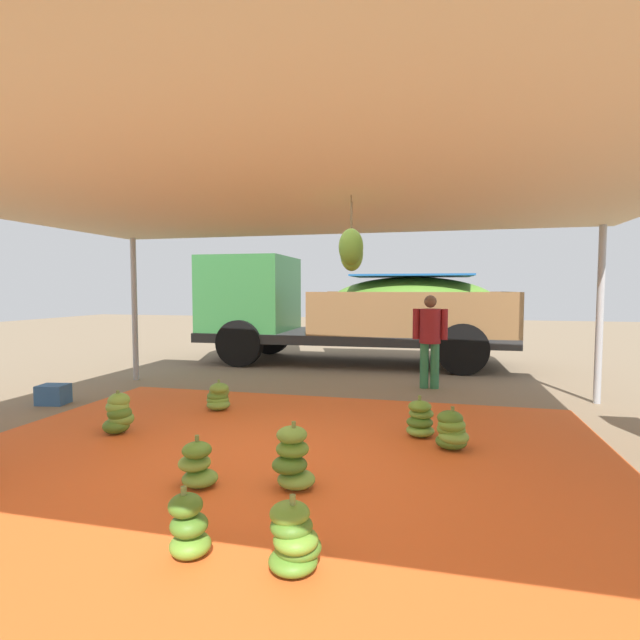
{
  "coord_description": "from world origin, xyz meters",
  "views": [
    {
      "loc": [
        1.54,
        -4.35,
        1.66
      ],
      "look_at": [
        -0.17,
        2.6,
        1.2
      ],
      "focal_mm": 27.02,
      "sensor_mm": 36.0,
      "label": 1
    }
  ],
  "objects_px": {
    "banana_bunch_4": "(218,397)",
    "banana_bunch_9": "(452,431)",
    "banana_bunch_0": "(189,527)",
    "banana_bunch_5": "(119,414)",
    "banana_bunch_10": "(294,539)",
    "banana_bunch_1": "(420,419)",
    "worker_0": "(430,334)",
    "banana_bunch_2": "(197,465)",
    "cargo_truck_main": "(345,308)",
    "banana_bunch_3": "(293,459)",
    "crate_0": "(53,394)"
  },
  "relations": [
    {
      "from": "banana_bunch_2",
      "to": "banana_bunch_1",
      "type": "bearing_deg",
      "value": 46.33
    },
    {
      "from": "banana_bunch_1",
      "to": "banana_bunch_2",
      "type": "distance_m",
      "value": 2.55
    },
    {
      "from": "banana_bunch_9",
      "to": "crate_0",
      "type": "xyz_separation_m",
      "value": [
        -5.52,
        0.69,
        -0.06
      ]
    },
    {
      "from": "banana_bunch_3",
      "to": "banana_bunch_9",
      "type": "relative_size",
      "value": 1.23
    },
    {
      "from": "banana_bunch_5",
      "to": "crate_0",
      "type": "distance_m",
      "value": 2.1
    },
    {
      "from": "banana_bunch_3",
      "to": "banana_bunch_0",
      "type": "bearing_deg",
      "value": -105.04
    },
    {
      "from": "banana_bunch_1",
      "to": "worker_0",
      "type": "bearing_deg",
      "value": 88.93
    },
    {
      "from": "banana_bunch_1",
      "to": "banana_bunch_3",
      "type": "relative_size",
      "value": 0.83
    },
    {
      "from": "worker_0",
      "to": "crate_0",
      "type": "relative_size",
      "value": 4.01
    },
    {
      "from": "banana_bunch_10",
      "to": "worker_0",
      "type": "bearing_deg",
      "value": 83.09
    },
    {
      "from": "banana_bunch_0",
      "to": "banana_bunch_5",
      "type": "height_order",
      "value": "banana_bunch_5"
    },
    {
      "from": "banana_bunch_5",
      "to": "banana_bunch_10",
      "type": "xyz_separation_m",
      "value": [
        2.74,
        -2.11,
        -0.03
      ]
    },
    {
      "from": "banana_bunch_3",
      "to": "crate_0",
      "type": "xyz_separation_m",
      "value": [
        -4.21,
        1.98,
        -0.1
      ]
    },
    {
      "from": "banana_bunch_4",
      "to": "crate_0",
      "type": "bearing_deg",
      "value": -174.33
    },
    {
      "from": "banana_bunch_0",
      "to": "worker_0",
      "type": "bearing_deg",
      "value": 76.43
    },
    {
      "from": "banana_bunch_3",
      "to": "banana_bunch_4",
      "type": "bearing_deg",
      "value": 128.12
    },
    {
      "from": "cargo_truck_main",
      "to": "worker_0",
      "type": "height_order",
      "value": "cargo_truck_main"
    },
    {
      "from": "banana_bunch_4",
      "to": "banana_bunch_9",
      "type": "bearing_deg",
      "value": -17.1
    },
    {
      "from": "banana_bunch_4",
      "to": "banana_bunch_5",
      "type": "relative_size",
      "value": 0.86
    },
    {
      "from": "banana_bunch_10",
      "to": "banana_bunch_1",
      "type": "bearing_deg",
      "value": 77.54
    },
    {
      "from": "banana_bunch_1",
      "to": "banana_bunch_10",
      "type": "relative_size",
      "value": 1.01
    },
    {
      "from": "banana_bunch_3",
      "to": "worker_0",
      "type": "distance_m",
      "value": 4.58
    },
    {
      "from": "banana_bunch_0",
      "to": "banana_bunch_10",
      "type": "relative_size",
      "value": 0.99
    },
    {
      "from": "worker_0",
      "to": "banana_bunch_4",
      "type": "bearing_deg",
      "value": -141.76
    },
    {
      "from": "banana_bunch_3",
      "to": "crate_0",
      "type": "distance_m",
      "value": 4.65
    },
    {
      "from": "banana_bunch_4",
      "to": "banana_bunch_10",
      "type": "bearing_deg",
      "value": -58.03
    },
    {
      "from": "banana_bunch_0",
      "to": "worker_0",
      "type": "distance_m",
      "value": 5.78
    },
    {
      "from": "banana_bunch_3",
      "to": "banana_bunch_1",
      "type": "bearing_deg",
      "value": 59.54
    },
    {
      "from": "banana_bunch_2",
      "to": "banana_bunch_9",
      "type": "distance_m",
      "value": 2.55
    },
    {
      "from": "banana_bunch_1",
      "to": "banana_bunch_4",
      "type": "height_order",
      "value": "banana_bunch_1"
    },
    {
      "from": "banana_bunch_1",
      "to": "banana_bunch_3",
      "type": "xyz_separation_m",
      "value": [
        -0.98,
        -1.67,
        0.04
      ]
    },
    {
      "from": "banana_bunch_10",
      "to": "cargo_truck_main",
      "type": "xyz_separation_m",
      "value": [
        -1.24,
        8.0,
        1.04
      ]
    },
    {
      "from": "banana_bunch_5",
      "to": "cargo_truck_main",
      "type": "height_order",
      "value": "cargo_truck_main"
    },
    {
      "from": "cargo_truck_main",
      "to": "banana_bunch_4",
      "type": "bearing_deg",
      "value": -100.61
    },
    {
      "from": "worker_0",
      "to": "banana_bunch_2",
      "type": "bearing_deg",
      "value": -111.56
    },
    {
      "from": "banana_bunch_5",
      "to": "cargo_truck_main",
      "type": "distance_m",
      "value": 6.16
    },
    {
      "from": "banana_bunch_1",
      "to": "banana_bunch_10",
      "type": "distance_m",
      "value": 2.88
    },
    {
      "from": "banana_bunch_3",
      "to": "worker_0",
      "type": "bearing_deg",
      "value": 76.82
    },
    {
      "from": "banana_bunch_5",
      "to": "crate_0",
      "type": "height_order",
      "value": "banana_bunch_5"
    },
    {
      "from": "banana_bunch_1",
      "to": "crate_0",
      "type": "distance_m",
      "value": 5.2
    },
    {
      "from": "banana_bunch_1",
      "to": "banana_bunch_5",
      "type": "xyz_separation_m",
      "value": [
        -3.36,
        -0.71,
        0.03
      ]
    },
    {
      "from": "banana_bunch_0",
      "to": "banana_bunch_4",
      "type": "distance_m",
      "value": 3.67
    },
    {
      "from": "banana_bunch_4",
      "to": "worker_0",
      "type": "bearing_deg",
      "value": 38.24
    },
    {
      "from": "banana_bunch_10",
      "to": "banana_bunch_5",
      "type": "bearing_deg",
      "value": 142.36
    },
    {
      "from": "banana_bunch_4",
      "to": "banana_bunch_5",
      "type": "xyz_separation_m",
      "value": [
        -0.63,
        -1.26,
        0.04
      ]
    },
    {
      "from": "banana_bunch_2",
      "to": "banana_bunch_10",
      "type": "xyz_separation_m",
      "value": [
        1.14,
        -0.97,
        0.01
      ]
    },
    {
      "from": "banana_bunch_2",
      "to": "worker_0",
      "type": "height_order",
      "value": "worker_0"
    },
    {
      "from": "banana_bunch_3",
      "to": "banana_bunch_5",
      "type": "relative_size",
      "value": 1.12
    },
    {
      "from": "banana_bunch_0",
      "to": "banana_bunch_10",
      "type": "height_order",
      "value": "banana_bunch_10"
    },
    {
      "from": "cargo_truck_main",
      "to": "crate_0",
      "type": "height_order",
      "value": "cargo_truck_main"
    }
  ]
}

